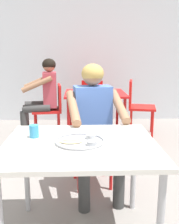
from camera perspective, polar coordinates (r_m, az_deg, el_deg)
back_wall at (r=5.21m, az=-3.41°, el=17.01°), size 12.00×0.12×3.40m
table_foreground at (r=1.79m, az=-1.97°, el=-8.94°), size 1.01×0.86×0.73m
thali_tray at (r=1.75m, az=-2.01°, el=-6.23°), size 0.33×0.33×0.03m
drinking_cup at (r=1.89m, az=-11.86°, el=-3.99°), size 0.07×0.07×0.09m
chair_foreground at (r=2.68m, az=0.28°, el=-5.36°), size 0.44×0.44×0.81m
diner_foreground at (r=2.41m, az=1.08°, el=-1.44°), size 0.55×0.59×1.21m
table_background_red at (r=4.12m, az=1.23°, el=3.15°), size 0.93×0.85×0.70m
chair_red_left at (r=4.17m, az=-8.10°, el=1.16°), size 0.48×0.46×0.83m
chair_red_right at (r=4.30m, az=10.22°, el=1.86°), size 0.49×0.49×0.88m
chair_red_far at (r=4.75m, az=0.78°, el=2.66°), size 0.46×0.49×0.83m
patron_background at (r=4.13m, az=-9.80°, el=4.44°), size 0.58×0.53×1.22m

